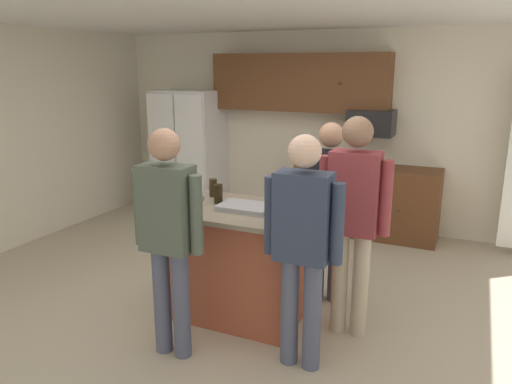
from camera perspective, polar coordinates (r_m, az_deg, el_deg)
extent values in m
plane|color=#B7A88E|center=(4.60, -1.80, -13.14)|extent=(7.04, 7.04, 0.00)
plane|color=white|center=(4.10, -2.11, 21.05)|extent=(7.04, 7.04, 0.00)
cube|color=beige|center=(6.75, 8.75, 7.26)|extent=(6.40, 0.10, 2.60)
cube|color=brown|center=(6.63, 5.07, 12.66)|extent=(2.40, 0.35, 0.75)
sphere|color=#4C3823|center=(6.27, 9.77, 12.41)|extent=(0.04, 0.04, 0.04)
cube|color=brown|center=(6.47, 12.79, -0.94)|extent=(1.80, 0.60, 0.90)
sphere|color=#4C3823|center=(6.10, 16.31, -2.11)|extent=(0.04, 0.04, 0.04)
cube|color=white|center=(7.25, -7.70, 4.62)|extent=(0.92, 0.70, 1.81)
cube|color=white|center=(7.08, -10.87, 4.24)|extent=(0.44, 0.04, 1.73)
cube|color=white|center=(6.82, -7.70, 4.00)|extent=(0.44, 0.04, 1.73)
cylinder|color=#B2B2B7|center=(6.91, -9.48, 4.82)|extent=(0.02, 0.02, 0.35)
cube|color=black|center=(6.30, 13.34, 7.91)|extent=(0.56, 0.40, 0.32)
cube|color=#9E4C33|center=(4.25, -1.69, -8.53)|extent=(1.02, 0.70, 0.94)
cube|color=gray|center=(4.08, -1.74, -2.20)|extent=(1.16, 0.84, 0.04)
cylinder|color=tan|center=(4.08, 9.75, -10.31)|extent=(0.13, 0.13, 0.86)
cylinder|color=tan|center=(4.05, 12.11, -10.65)|extent=(0.13, 0.13, 0.86)
cube|color=maroon|center=(3.81, 11.46, -0.12)|extent=(0.38, 0.22, 0.65)
sphere|color=#8C664C|center=(3.72, 11.83, 6.92)|extent=(0.23, 0.23, 0.23)
cylinder|color=maroon|center=(3.88, 8.00, 0.00)|extent=(0.09, 0.09, 0.58)
cylinder|color=maroon|center=(3.77, 14.99, -0.75)|extent=(0.09, 0.09, 0.58)
cylinder|color=#4C5166|center=(3.83, -10.93, -12.35)|extent=(0.13, 0.13, 0.84)
cylinder|color=#4C5166|center=(3.74, -8.74, -12.92)|extent=(0.13, 0.13, 0.84)
cube|color=#4C5647|center=(3.51, -10.36, -1.91)|extent=(0.38, 0.22, 0.63)
sphere|color=tan|center=(3.41, -10.71, 5.48)|extent=(0.23, 0.23, 0.23)
cylinder|color=#4C5647|center=(3.66, -13.45, -1.73)|extent=(0.09, 0.09, 0.57)
cylinder|color=#4C5647|center=(3.39, -7.00, -2.70)|extent=(0.09, 0.09, 0.57)
cylinder|color=#4C5166|center=(4.63, 7.24, -7.55)|extent=(0.13, 0.13, 0.81)
cylinder|color=#4C5166|center=(4.58, 9.29, -7.84)|extent=(0.13, 0.13, 0.81)
cube|color=black|center=(4.39, 8.59, 0.89)|extent=(0.38, 0.22, 0.61)
sphere|color=tan|center=(4.31, 8.81, 6.62)|extent=(0.22, 0.22, 0.22)
cylinder|color=black|center=(4.46, 5.62, 0.95)|extent=(0.09, 0.09, 0.55)
cylinder|color=black|center=(4.34, 11.63, 0.32)|extent=(0.09, 0.09, 0.55)
cylinder|color=#4C5166|center=(3.64, 3.96, -13.71)|extent=(0.13, 0.13, 0.83)
cylinder|color=#4C5166|center=(3.59, 6.58, -14.19)|extent=(0.13, 0.13, 0.83)
cube|color=#2D384C|center=(3.33, 5.54, -2.93)|extent=(0.38, 0.22, 0.62)
sphere|color=beige|center=(3.22, 5.74, 4.77)|extent=(0.22, 0.22, 0.22)
cylinder|color=#2D384C|center=(3.42, 1.73, -2.74)|extent=(0.09, 0.09, 0.56)
cylinder|color=#2D384C|center=(3.27, 9.52, -3.74)|extent=(0.09, 0.09, 0.56)
cylinder|color=#4C6B99|center=(3.92, 3.63, -1.86)|extent=(0.09, 0.09, 0.10)
torus|color=#4C6B99|center=(3.90, 4.43, -1.89)|extent=(0.06, 0.01, 0.06)
cylinder|color=black|center=(4.22, -4.44, -0.23)|extent=(0.08, 0.08, 0.17)
cylinder|color=black|center=(4.45, -5.04, 0.51)|extent=(0.07, 0.07, 0.16)
cylinder|color=#4C6B99|center=(4.23, -7.08, -0.68)|extent=(0.09, 0.09, 0.11)
torus|color=#4C6B99|center=(4.20, -6.39, -0.70)|extent=(0.06, 0.01, 0.06)
cylinder|color=black|center=(4.03, 4.70, -1.09)|extent=(0.06, 0.06, 0.15)
cube|color=#B7B7BC|center=(4.04, -1.22, -1.93)|extent=(0.44, 0.30, 0.02)
cube|color=#A8A8AD|center=(4.04, -1.22, -1.66)|extent=(0.44, 0.30, 0.02)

